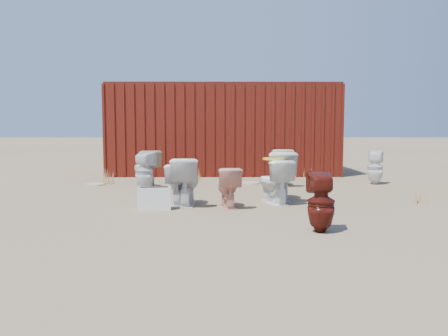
{
  "coord_description": "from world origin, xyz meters",
  "views": [
    {
      "loc": [
        -0.04,
        -7.0,
        1.25
      ],
      "look_at": [
        0.0,
        0.6,
        0.55
      ],
      "focal_mm": 35.0,
      "sensor_mm": 36.0,
      "label": 1
    }
  ],
  "objects_px": {
    "toilet_front_pink": "(228,187)",
    "toilet_back_a": "(144,171)",
    "shipping_container": "(223,130)",
    "toilet_front_c": "(186,181)",
    "toilet_front_maroon": "(321,202)",
    "toilet_back_e": "(375,167)",
    "toilet_back_beige_left": "(145,169)",
    "toilet_back_yellowlid": "(274,182)",
    "toilet_front_e": "(281,175)",
    "toilet_back_beige_right": "(279,167)",
    "loose_tank": "(154,198)",
    "toilet_front_a": "(178,184)"
  },
  "relations": [
    {
      "from": "toilet_back_e",
      "to": "toilet_front_pink",
      "type": "bearing_deg",
      "value": 61.75
    },
    {
      "from": "toilet_front_e",
      "to": "loose_tank",
      "type": "xyz_separation_m",
      "value": [
        -2.07,
        -0.92,
        -0.25
      ]
    },
    {
      "from": "toilet_back_beige_left",
      "to": "toilet_back_yellowlid",
      "type": "xyz_separation_m",
      "value": [
        2.47,
        -2.0,
        -0.03
      ]
    },
    {
      "from": "toilet_back_beige_right",
      "to": "toilet_front_e",
      "type": "bearing_deg",
      "value": 77.03
    },
    {
      "from": "shipping_container",
      "to": "toilet_back_a",
      "type": "height_order",
      "value": "shipping_container"
    },
    {
      "from": "shipping_container",
      "to": "toilet_back_yellowlid",
      "type": "relative_size",
      "value": 8.2
    },
    {
      "from": "toilet_front_maroon",
      "to": "loose_tank",
      "type": "distance_m",
      "value": 2.67
    },
    {
      "from": "toilet_back_a",
      "to": "toilet_back_e",
      "type": "distance_m",
      "value": 5.06
    },
    {
      "from": "toilet_front_maroon",
      "to": "toilet_front_e",
      "type": "xyz_separation_m",
      "value": [
        -0.15,
        2.38,
        0.06
      ]
    },
    {
      "from": "loose_tank",
      "to": "toilet_back_beige_right",
      "type": "bearing_deg",
      "value": 44.65
    },
    {
      "from": "toilet_back_a",
      "to": "toilet_back_e",
      "type": "height_order",
      "value": "toilet_back_a"
    },
    {
      "from": "toilet_front_a",
      "to": "toilet_front_maroon",
      "type": "height_order",
      "value": "toilet_front_maroon"
    },
    {
      "from": "toilet_front_c",
      "to": "toilet_back_beige_left",
      "type": "distance_m",
      "value": 2.38
    },
    {
      "from": "toilet_front_c",
      "to": "toilet_back_beige_right",
      "type": "bearing_deg",
      "value": -126.32
    },
    {
      "from": "toilet_back_beige_left",
      "to": "toilet_back_e",
      "type": "relative_size",
      "value": 1.04
    },
    {
      "from": "toilet_back_beige_left",
      "to": "loose_tank",
      "type": "xyz_separation_m",
      "value": [
        0.58,
        -2.54,
        -0.22
      ]
    },
    {
      "from": "toilet_back_beige_right",
      "to": "toilet_back_e",
      "type": "relative_size",
      "value": 1.06
    },
    {
      "from": "toilet_front_pink",
      "to": "toilet_back_beige_left",
      "type": "bearing_deg",
      "value": -62.23
    },
    {
      "from": "toilet_front_maroon",
      "to": "toilet_back_beige_right",
      "type": "relative_size",
      "value": 0.91
    },
    {
      "from": "toilet_front_maroon",
      "to": "toilet_back_a",
      "type": "bearing_deg",
      "value": -51.74
    },
    {
      "from": "toilet_front_c",
      "to": "toilet_back_a",
      "type": "distance_m",
      "value": 1.82
    },
    {
      "from": "toilet_front_c",
      "to": "toilet_back_e",
      "type": "xyz_separation_m",
      "value": [
        3.99,
        2.62,
        -0.01
      ]
    },
    {
      "from": "toilet_back_yellowlid",
      "to": "toilet_front_maroon",
      "type": "bearing_deg",
      "value": 77.79
    },
    {
      "from": "toilet_front_e",
      "to": "toilet_back_e",
      "type": "relative_size",
      "value": 1.13
    },
    {
      "from": "toilet_front_e",
      "to": "toilet_back_yellowlid",
      "type": "relative_size",
      "value": 1.16
    },
    {
      "from": "toilet_front_e",
      "to": "loose_tank",
      "type": "height_order",
      "value": "toilet_front_e"
    },
    {
      "from": "shipping_container",
      "to": "toilet_front_e",
      "type": "bearing_deg",
      "value": -77.93
    },
    {
      "from": "toilet_back_beige_right",
      "to": "loose_tank",
      "type": "xyz_separation_m",
      "value": [
        -2.28,
        -2.79,
        -0.22
      ]
    },
    {
      "from": "toilet_front_maroon",
      "to": "toilet_back_beige_right",
      "type": "xyz_separation_m",
      "value": [
        0.06,
        4.25,
        0.04
      ]
    },
    {
      "from": "toilet_front_maroon",
      "to": "toilet_front_e",
      "type": "relative_size",
      "value": 0.85
    },
    {
      "from": "toilet_back_e",
      "to": "toilet_back_a",
      "type": "bearing_deg",
      "value": 33.75
    },
    {
      "from": "toilet_back_beige_right",
      "to": "loose_tank",
      "type": "bearing_deg",
      "value": 44.1
    },
    {
      "from": "shipping_container",
      "to": "toilet_front_maroon",
      "type": "bearing_deg",
      "value": -80.73
    },
    {
      "from": "shipping_container",
      "to": "toilet_front_a",
      "type": "relative_size",
      "value": 8.95
    },
    {
      "from": "toilet_front_pink",
      "to": "toilet_back_a",
      "type": "xyz_separation_m",
      "value": [
        -1.62,
        1.73,
        0.08
      ]
    },
    {
      "from": "toilet_front_c",
      "to": "toilet_front_maroon",
      "type": "relative_size",
      "value": 1.07
    },
    {
      "from": "toilet_front_e",
      "to": "toilet_front_a",
      "type": "bearing_deg",
      "value": 15.35
    },
    {
      "from": "toilet_front_a",
      "to": "toilet_back_yellowlid",
      "type": "distance_m",
      "value": 1.59
    },
    {
      "from": "toilet_back_beige_right",
      "to": "toilet_back_e",
      "type": "bearing_deg",
      "value": 179.23
    },
    {
      "from": "toilet_front_a",
      "to": "toilet_front_pink",
      "type": "bearing_deg",
      "value": 157.6
    },
    {
      "from": "toilet_front_pink",
      "to": "toilet_front_e",
      "type": "xyz_separation_m",
      "value": [
        0.94,
        0.71,
        0.11
      ]
    },
    {
      "from": "toilet_front_c",
      "to": "loose_tank",
      "type": "relative_size",
      "value": 1.55
    },
    {
      "from": "toilet_back_a",
      "to": "toilet_front_e",
      "type": "bearing_deg",
      "value": -175.4
    },
    {
      "from": "toilet_back_yellowlid",
      "to": "toilet_front_e",
      "type": "bearing_deg",
      "value": -136.64
    },
    {
      "from": "toilet_back_beige_left",
      "to": "toilet_back_beige_right",
      "type": "relative_size",
      "value": 0.98
    },
    {
      "from": "shipping_container",
      "to": "toilet_front_a",
      "type": "bearing_deg",
      "value": -98.65
    },
    {
      "from": "toilet_front_pink",
      "to": "toilet_back_a",
      "type": "height_order",
      "value": "toilet_back_a"
    },
    {
      "from": "shipping_container",
      "to": "toilet_front_c",
      "type": "bearing_deg",
      "value": -96.79
    },
    {
      "from": "shipping_container",
      "to": "toilet_front_c",
      "type": "distance_m",
      "value": 5.29
    },
    {
      "from": "toilet_front_c",
      "to": "toilet_back_yellowlid",
      "type": "height_order",
      "value": "toilet_front_c"
    }
  ]
}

